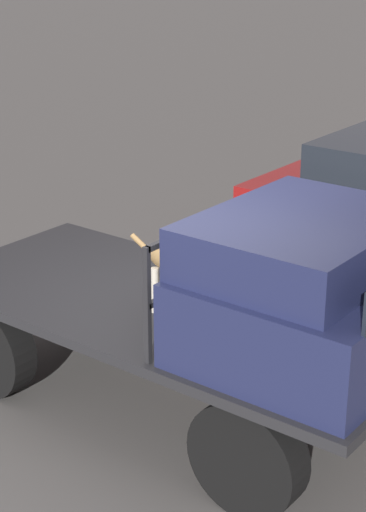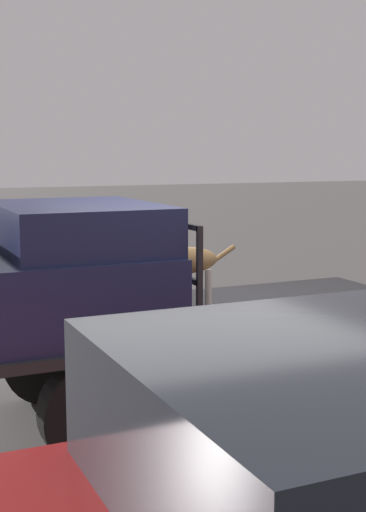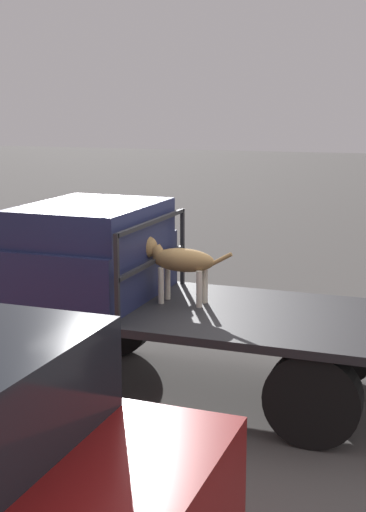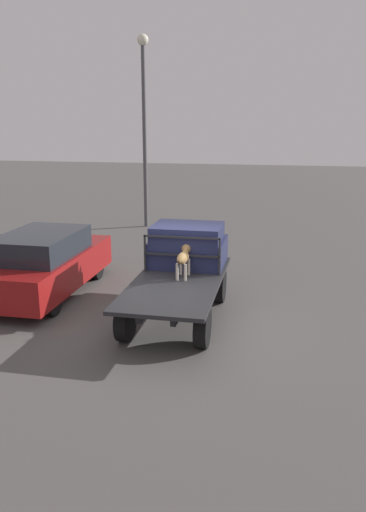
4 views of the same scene
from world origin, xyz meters
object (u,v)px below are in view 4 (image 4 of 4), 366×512
(flatbed_truck, at_px, (177,291))
(light_pole_near, at_px, (144,109))
(dog, at_px, (184,256))
(parked_sedan, at_px, (45,263))

(flatbed_truck, distance_m, light_pole_near, 10.81)
(dog, bearing_deg, light_pole_near, 12.27)
(flatbed_truck, distance_m, dog, 0.78)
(parked_sedan, bearing_deg, flatbed_truck, -110.45)
(parked_sedan, bearing_deg, light_pole_near, -6.88)
(flatbed_truck, relative_size, light_pole_near, 0.56)
(dog, height_order, light_pole_near, light_pole_near)
(flatbed_truck, height_order, dog, dog)
(dog, distance_m, light_pole_near, 10.31)
(dog, xyz_separation_m, parked_sedan, (0.64, 3.64, -0.54))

